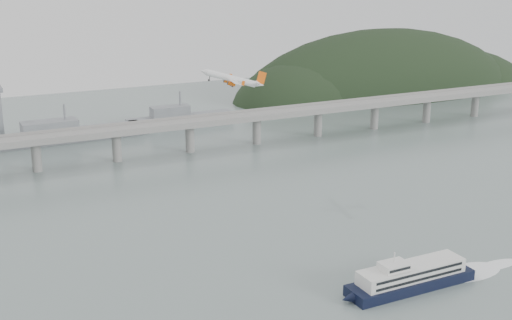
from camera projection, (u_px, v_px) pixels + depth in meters
ground at (314, 278)px, 281.98m from camera, size 900.00×900.00×0.00m
bridge at (159, 130)px, 449.26m from camera, size 800.00×22.00×23.90m
headland at (392, 107)px, 692.20m from camera, size 365.00×155.00×156.00m
ferry at (411, 277)px, 272.45m from camera, size 91.28×16.50×17.23m
airliner at (233, 79)px, 344.41m from camera, size 34.28×31.44×12.11m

